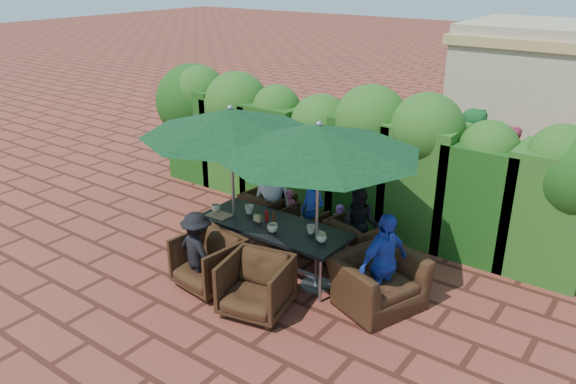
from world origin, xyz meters
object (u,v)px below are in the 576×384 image
Objects in this scene: chair_near_left at (208,260)px; chair_far_mid at (302,226)px; chair_far_right at (358,239)px; chair_end_right at (378,273)px; umbrella_left at (230,122)px; umbrella_right at (319,139)px; dining_table at (274,229)px; chair_far_left at (268,209)px; chair_near_right at (256,283)px.

chair_far_mid is at bearing 86.02° from chair_near_left.
chair_far_right is (1.01, 0.06, 0.06)m from chair_far_mid.
chair_far_right is 0.72× the size of chair_end_right.
chair_far_right is (1.63, 1.01, -1.81)m from umbrella_left.
umbrella_left and umbrella_right have the same top height.
chair_far_left is (-0.93, 1.04, -0.29)m from dining_table.
chair_near_left reaches higher than chair_far_right.
umbrella_right is at bearing -2.46° from dining_table.
chair_far_left is at bearing 100.49° from umbrella_left.
umbrella_left reaches higher than chair_far_left.
chair_far_mid is at bearing 86.62° from chair_end_right.
chair_end_right is at bearing 6.06° from umbrella_right.
chair_end_right is (2.44, 0.12, -1.73)m from umbrella_left.
chair_end_right reaches higher than chair_near_left.
chair_near_left is at bearing 67.84° from chair_far_right.
dining_table is at bearing 70.53° from chair_near_left.
chair_end_right is (2.17, 1.00, 0.06)m from chair_near_left.
chair_near_left is 2.39m from chair_end_right.
chair_far_mid is 0.62× the size of chair_end_right.
dining_table reaches higher than chair_far_mid.
chair_near_right is (-0.29, -0.99, -1.79)m from umbrella_right.
chair_far_left is 0.90× the size of chair_near_right.
chair_far_right is (0.12, 0.98, -1.81)m from umbrella_right.
chair_far_right reaches higher than chair_far_left.
chair_end_right is at bearing 146.36° from chair_far_right.
chair_far_right reaches higher than dining_table.
chair_near_right is (0.95, -0.09, 0.00)m from chair_near_left.
chair_end_right reaches higher than chair_far_left.
umbrella_right is 3.26× the size of chair_near_left.
chair_far_right is 0.94× the size of chair_near_right.
dining_table is 0.96m from chair_far_mid.
dining_table is 2.08× the size of chair_end_right.
umbrella_left reaches higher than chair_far_right.
umbrella_left is 3.29× the size of chair_far_right.
umbrella_right is (1.51, 0.02, 0.00)m from umbrella_left.
umbrella_right reaches higher than chair_far_mid.
chair_near_right is at bearing 111.08° from chair_far_mid.
chair_end_right is at bearing 29.11° from chair_near_right.
chair_far_left is at bearing 147.86° from umbrella_right.
umbrella_right is at bearing 137.63° from chair_far_mid.
umbrella_left is at bearing -175.44° from dining_table.
chair_near_left reaches higher than chair_far_mid.
chair_far_mid is at bearing 16.89° from chair_far_right.
umbrella_left is (-0.73, -0.06, 1.54)m from dining_table.
umbrella_right reaches higher than chair_near_right.
chair_far_mid is (-0.89, 0.93, -1.87)m from umbrella_right.
chair_far_left is at bearing 110.32° from chair_near_left.
chair_far_right is (0.90, 0.95, -0.27)m from dining_table.
dining_table is 1.73m from umbrella_right.
umbrella_left is at bearing 45.45° from chair_far_right.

